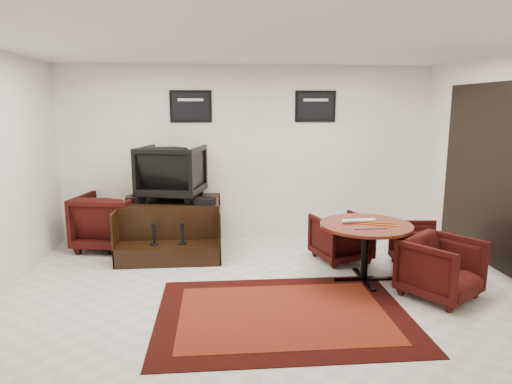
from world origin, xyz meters
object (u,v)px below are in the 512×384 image
shine_podium (173,227)px  table_chair_corner (441,265)px  table_chair_window (420,244)px  meeting_table (366,231)px  shine_chair (172,169)px  table_chair_back (341,235)px  armchair_side (110,218)px

shine_podium → table_chair_corner: (3.20, -2.08, 0.04)m
shine_podium → table_chair_corner: table_chair_corner is taller
table_chair_window → meeting_table: bearing=118.7°
shine_podium → table_chair_window: size_ratio=2.25×
table_chair_corner → table_chair_window: bearing=43.6°
shine_chair → table_chair_back: shine_chair is taller
shine_podium → table_chair_back: (2.41, -0.71, 0.01)m
table_chair_back → table_chair_corner: table_chair_corner is taller
shine_chair → meeting_table: bearing=159.0°
meeting_table → table_chair_corner: (0.70, -0.56, -0.26)m
table_chair_corner → armchair_side: bearing=116.7°
armchair_side → table_chair_back: (3.37, -0.85, -0.11)m
table_chair_corner → shine_podium: bearing=111.8°
table_chair_corner → table_chair_back: bearing=84.7°
shine_chair → meeting_table: (2.50, -1.67, -0.56)m
table_chair_window → shine_chair: bearing=74.6°
armchair_side → table_chair_corner: (4.16, -2.22, -0.09)m
armchair_side → table_chair_back: bearing=177.9°
shine_podium → table_chair_back: size_ratio=2.08×
armchair_side → shine_chair: bearing=-167.3°
meeting_table → table_chair_back: bearing=95.8°
shine_podium → table_chair_back: bearing=-16.5°
armchair_side → meeting_table: armchair_side is taller
shine_chair → table_chair_back: 2.70m
table_chair_back → armchair_side: bearing=-30.6°
shine_chair → table_chair_corner: 3.98m
armchair_side → table_chair_window: (4.35, -1.27, -0.14)m
shine_chair → table_chair_corner: bearing=157.8°
meeting_table → shine_chair: bearing=146.3°
table_chair_back → meeting_table: bearing=79.4°
shine_chair → table_chair_window: bearing=172.0°
table_chair_back → table_chair_corner: bearing=103.4°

